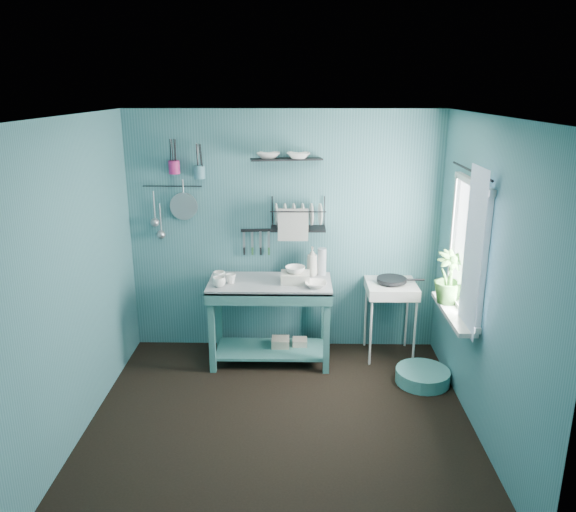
{
  "coord_description": "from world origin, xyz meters",
  "views": [
    {
      "loc": [
        0.14,
        -4.12,
        2.7
      ],
      "look_at": [
        0.05,
        0.85,
        1.2
      ],
      "focal_mm": 35.0,
      "sensor_mm": 36.0,
      "label": 1
    }
  ],
  "objects_px": {
    "colander": "(184,206)",
    "mug_right": "(219,277)",
    "soap_bottle": "(312,261)",
    "floor_basin": "(423,376)",
    "mug_mid": "(231,279)",
    "water_bottle": "(322,262)",
    "storage_tin_large": "(280,348)",
    "mug_left": "(219,282)",
    "hotplate_stand": "(389,320)",
    "dish_rack": "(298,214)",
    "utensil_cup_magenta": "(174,167)",
    "utensil_cup_teal": "(199,172)",
    "work_counter": "(270,322)",
    "frying_pan": "(392,280)",
    "wash_tub": "(295,277)",
    "storage_tin_small": "(300,348)",
    "potted_plant": "(449,277)"
  },
  "relations": [
    {
      "from": "mug_left",
      "to": "colander",
      "type": "relative_size",
      "value": 0.44
    },
    {
      "from": "colander",
      "to": "mug_right",
      "type": "bearing_deg",
      "value": -41.7
    },
    {
      "from": "mug_mid",
      "to": "soap_bottle",
      "type": "xyz_separation_m",
      "value": [
        0.8,
        0.26,
        0.1
      ]
    },
    {
      "from": "potted_plant",
      "to": "floor_basin",
      "type": "distance_m",
      "value": 1.02
    },
    {
      "from": "mug_right",
      "to": "storage_tin_small",
      "type": "distance_m",
      "value": 1.14
    },
    {
      "from": "colander",
      "to": "storage_tin_small",
      "type": "relative_size",
      "value": 1.4
    },
    {
      "from": "mug_left",
      "to": "wash_tub",
      "type": "height_order",
      "value": "wash_tub"
    },
    {
      "from": "mug_right",
      "to": "wash_tub",
      "type": "xyz_separation_m",
      "value": [
        0.75,
        -0.02,
        0.0
      ]
    },
    {
      "from": "work_counter",
      "to": "colander",
      "type": "distance_m",
      "value": 1.46
    },
    {
      "from": "frying_pan",
      "to": "utensil_cup_teal",
      "type": "bearing_deg",
      "value": 174.93
    },
    {
      "from": "mug_mid",
      "to": "utensil_cup_magenta",
      "type": "distance_m",
      "value": 1.24
    },
    {
      "from": "storage_tin_large",
      "to": "floor_basin",
      "type": "relative_size",
      "value": 0.43
    },
    {
      "from": "potted_plant",
      "to": "storage_tin_small",
      "type": "distance_m",
      "value": 1.73
    },
    {
      "from": "potted_plant",
      "to": "storage_tin_small",
      "type": "bearing_deg",
      "value": 157.96
    },
    {
      "from": "frying_pan",
      "to": "utensil_cup_magenta",
      "type": "distance_m",
      "value": 2.45
    },
    {
      "from": "dish_rack",
      "to": "utensil_cup_magenta",
      "type": "height_order",
      "value": "utensil_cup_magenta"
    },
    {
      "from": "soap_bottle",
      "to": "floor_basin",
      "type": "xyz_separation_m",
      "value": [
        1.05,
        -0.63,
        -0.94
      ]
    },
    {
      "from": "dish_rack",
      "to": "potted_plant",
      "type": "xyz_separation_m",
      "value": [
        1.35,
        -0.72,
        -0.41
      ]
    },
    {
      "from": "mug_mid",
      "to": "frying_pan",
      "type": "height_order",
      "value": "mug_mid"
    },
    {
      "from": "mug_mid",
      "to": "utensil_cup_magenta",
      "type": "relative_size",
      "value": 0.77
    },
    {
      "from": "mug_left",
      "to": "hotplate_stand",
      "type": "bearing_deg",
      "value": 10.05
    },
    {
      "from": "mug_right",
      "to": "potted_plant",
      "type": "xyz_separation_m",
      "value": [
        2.13,
        -0.46,
        0.16
      ]
    },
    {
      "from": "soap_bottle",
      "to": "dish_rack",
      "type": "relative_size",
      "value": 0.54
    },
    {
      "from": "mug_mid",
      "to": "mug_left",
      "type": "bearing_deg",
      "value": -135.0
    },
    {
      "from": "floor_basin",
      "to": "utensil_cup_teal",
      "type": "bearing_deg",
      "value": 161.06
    },
    {
      "from": "utensil_cup_teal",
      "to": "hotplate_stand",
      "type": "bearing_deg",
      "value": -5.07
    },
    {
      "from": "soap_bottle",
      "to": "dish_rack",
      "type": "distance_m",
      "value": 0.5
    },
    {
      "from": "mug_mid",
      "to": "water_bottle",
      "type": "relative_size",
      "value": 0.36
    },
    {
      "from": "soap_bottle",
      "to": "storage_tin_large",
      "type": "relative_size",
      "value": 1.36
    },
    {
      "from": "work_counter",
      "to": "soap_bottle",
      "type": "xyz_separation_m",
      "value": [
        0.42,
        0.2,
        0.58
      ]
    },
    {
      "from": "floor_basin",
      "to": "mug_left",
      "type": "bearing_deg",
      "value": 172.05
    },
    {
      "from": "mug_mid",
      "to": "floor_basin",
      "type": "bearing_deg",
      "value": -11.39
    },
    {
      "from": "hotplate_stand",
      "to": "storage_tin_large",
      "type": "bearing_deg",
      "value": -172.77
    },
    {
      "from": "soap_bottle",
      "to": "hotplate_stand",
      "type": "bearing_deg",
      "value": -4.13
    },
    {
      "from": "mug_left",
      "to": "mug_right",
      "type": "relative_size",
      "value": 1.0
    },
    {
      "from": "hotplate_stand",
      "to": "dish_rack",
      "type": "relative_size",
      "value": 1.45
    },
    {
      "from": "mug_mid",
      "to": "utensil_cup_teal",
      "type": "xyz_separation_m",
      "value": [
        -0.32,
        0.37,
        0.99
      ]
    },
    {
      "from": "mug_mid",
      "to": "water_bottle",
      "type": "height_order",
      "value": "water_bottle"
    },
    {
      "from": "mug_right",
      "to": "storage_tin_small",
      "type": "xyz_separation_m",
      "value": [
        0.8,
        0.08,
        -0.81
      ]
    },
    {
      "from": "utensil_cup_teal",
      "to": "storage_tin_small",
      "type": "relative_size",
      "value": 0.65
    },
    {
      "from": "soap_bottle",
      "to": "storage_tin_large",
      "type": "xyz_separation_m",
      "value": [
        -0.32,
        -0.15,
        -0.9
      ]
    },
    {
      "from": "dish_rack",
      "to": "colander",
      "type": "relative_size",
      "value": 1.96
    },
    {
      "from": "work_counter",
      "to": "hotplate_stand",
      "type": "height_order",
      "value": "work_counter"
    },
    {
      "from": "colander",
      "to": "floor_basin",
      "type": "bearing_deg",
      "value": -18.24
    },
    {
      "from": "utensil_cup_teal",
      "to": "colander",
      "type": "relative_size",
      "value": 0.46
    },
    {
      "from": "hotplate_stand",
      "to": "frying_pan",
      "type": "relative_size",
      "value": 2.66
    },
    {
      "from": "mug_right",
      "to": "floor_basin",
      "type": "bearing_deg",
      "value": -12.39
    },
    {
      "from": "soap_bottle",
      "to": "floor_basin",
      "type": "relative_size",
      "value": 0.59
    },
    {
      "from": "utensil_cup_magenta",
      "to": "utensil_cup_teal",
      "type": "xyz_separation_m",
      "value": [
        0.25,
        0.0,
        -0.05
      ]
    },
    {
      "from": "dish_rack",
      "to": "utensil_cup_magenta",
      "type": "distance_m",
      "value": 1.31
    }
  ]
}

